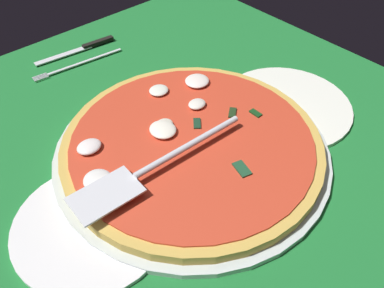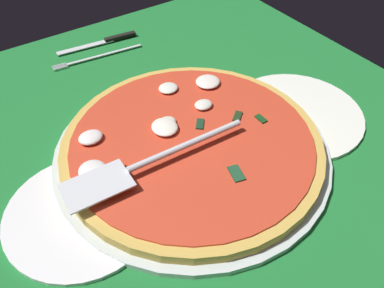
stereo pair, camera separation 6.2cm
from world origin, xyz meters
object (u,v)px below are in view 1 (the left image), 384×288
dinner_plate_left (285,106)px  pizza (191,143)px  place_setting_near (81,57)px  pizza_server (153,167)px  dinner_plate_right (92,225)px

dinner_plate_left → pizza: (21.13, -2.92, 1.87)cm
place_setting_near → pizza_server: bearing=81.1°
dinner_plate_left → pizza: pizza is taller
pizza → pizza_server: pizza_server is taller
dinner_plate_left → place_setting_near: bearing=-64.2°
dinner_plate_left → pizza_server: pizza_server is taller
dinner_plate_left → place_setting_near: size_ratio=1.11×
dinner_plate_left → dinner_plate_right: 41.19cm
dinner_plate_left → pizza_server: size_ratio=0.83×
pizza → pizza_server: size_ratio=1.43×
dinner_plate_left → place_setting_near: (19.64, -40.62, -0.14)cm
pizza → place_setting_near: pizza is taller
place_setting_near → dinner_plate_right: bearing=67.3°
dinner_plate_left → dinner_plate_right: same height
dinner_plate_left → pizza: size_ratio=0.58×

